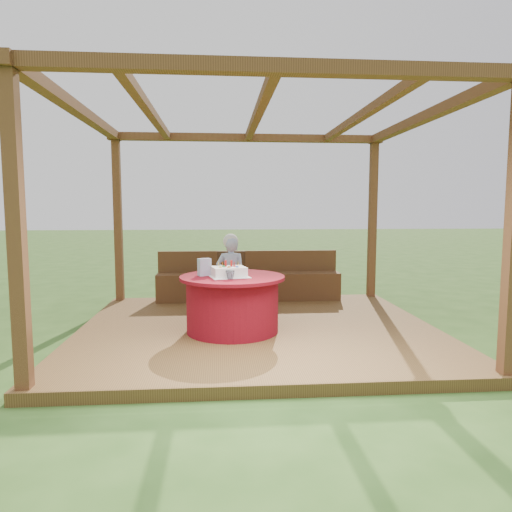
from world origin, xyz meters
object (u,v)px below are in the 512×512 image
at_px(elderly_woman, 231,274).
at_px(birthday_cake, 229,272).
at_px(table, 232,303).
at_px(gift_bag, 204,267).
at_px(chair, 231,278).
at_px(drinking_glass, 230,275).
at_px(bench, 249,284).

height_order(elderly_woman, birthday_cake, elderly_woman).
relative_size(table, gift_bag, 6.05).
bearing_deg(elderly_woman, chair, 87.29).
xyz_separation_m(table, elderly_woman, (0.00, 0.81, 0.24)).
relative_size(elderly_woman, drinking_glass, 10.77).
height_order(table, gift_bag, gift_bag).
height_order(bench, elderly_woman, elderly_woman).
distance_m(table, gift_bag, 0.56).
height_order(table, chair, chair).
relative_size(bench, gift_bag, 14.20).
xyz_separation_m(chair, birthday_cake, (-0.07, -1.24, 0.27)).
bearing_deg(elderly_woman, drinking_glass, -91.87).
bearing_deg(bench, table, -99.57).
distance_m(elderly_woman, drinking_glass, 1.08).
bearing_deg(elderly_woman, bench, 74.03).
relative_size(chair, drinking_glass, 8.09).
bearing_deg(drinking_glass, bench, 80.73).
xyz_separation_m(table, birthday_cake, (-0.04, -0.05, 0.40)).
bearing_deg(bench, gift_bag, -109.29).
relative_size(table, chair, 1.47).
bearing_deg(drinking_glass, table, 82.92).
bearing_deg(birthday_cake, elderly_woman, 86.85).
bearing_deg(table, birthday_cake, -133.19).
bearing_deg(bench, drinking_glass, -99.27).
relative_size(gift_bag, drinking_glass, 1.96).
distance_m(table, drinking_glass, 0.47).
height_order(chair, birthday_cake, birthday_cake).
bearing_deg(table, gift_bag, 172.35).
bearing_deg(chair, bench, 67.97).
distance_m(elderly_woman, gift_bag, 0.86).
height_order(chair, drinking_glass, chair).
bearing_deg(birthday_cake, gift_bag, 162.40).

